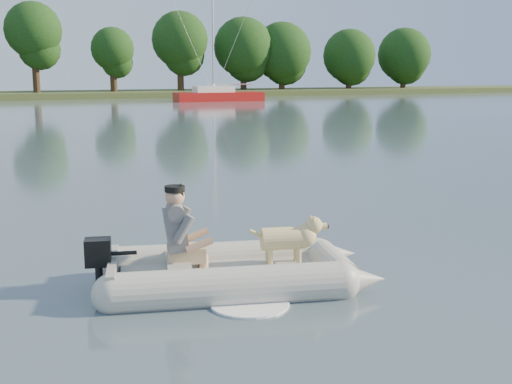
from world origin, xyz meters
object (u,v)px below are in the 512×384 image
man (177,227)px  dog (283,242)px  sailboat (218,96)px  dinghy (234,240)px

man → dog: man is taller
sailboat → man: bearing=-108.8°
dinghy → sailboat: (18.45, 47.25, -0.09)m
dinghy → man: man is taller
dinghy → man: size_ratio=4.46×
man → dog: bearing=0.0°
dinghy → dog: size_ratio=5.15×
dinghy → dog: bearing=4.6°
dinghy → sailboat: sailboat is taller
dinghy → sailboat: size_ratio=0.42×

